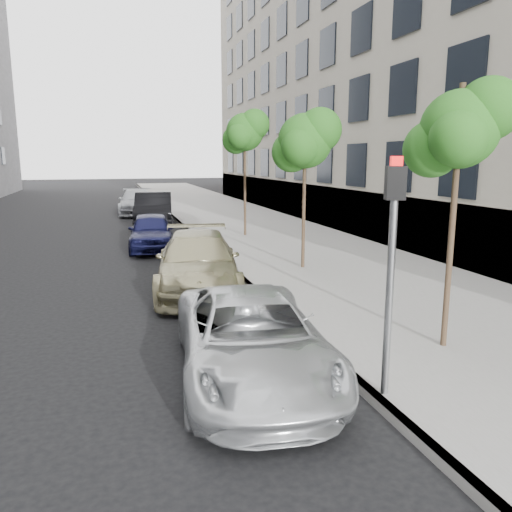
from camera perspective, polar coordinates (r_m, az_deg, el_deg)
name	(u,v)px	position (r m, az deg, el deg)	size (l,w,h in m)	color
ground	(300,424)	(6.61, 5.03, -18.58)	(160.00, 160.00, 0.00)	black
sidewalk	(222,212)	(30.21, -3.94, 4.99)	(6.40, 72.00, 0.14)	gray
curb	(170,214)	(29.70, -9.86, 4.75)	(0.15, 72.00, 0.14)	#9E9B93
tree_near	(461,130)	(8.70, 22.37, 13.22)	(1.60, 1.40, 4.37)	#38281C
tree_mid	(306,141)	(14.39, 5.72, 12.96)	(1.84, 1.64, 4.52)	#38281C
tree_far	(245,132)	(20.58, -1.23, 13.97)	(1.82, 1.62, 5.06)	#38281C
signal_pole	(392,250)	(6.62, 15.26, 0.64)	(0.28, 0.25, 3.16)	#939699
minivan	(251,338)	(7.55, -0.54, -9.37)	(2.10, 4.55, 1.26)	silver
suv	(198,262)	(12.57, -6.66, -0.70)	(2.00, 4.93, 1.43)	tan
sedan_blue	(151,231)	(18.52, -11.88, 2.77)	(1.57, 3.90, 1.33)	#0F1134
sedan_black	(154,209)	(24.99, -11.62, 5.24)	(1.73, 4.97, 1.64)	black
sedan_rear	(137,202)	(30.52, -13.44, 6.02)	(2.05, 5.03, 1.46)	#989BA0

